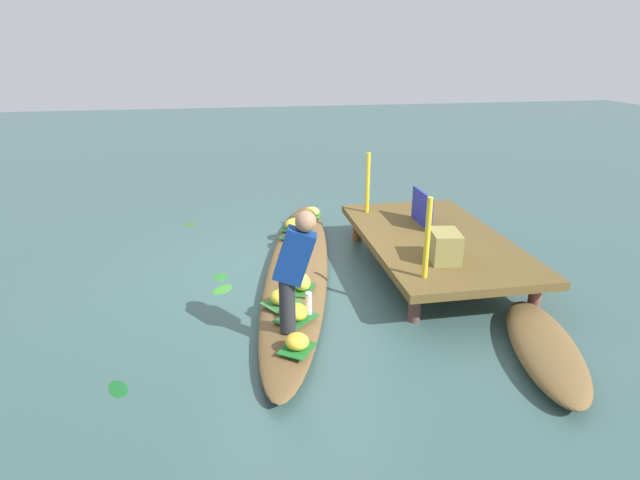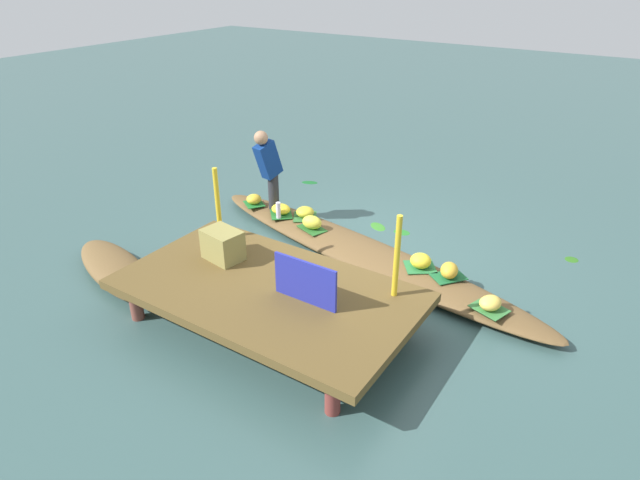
{
  "view_description": "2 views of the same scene",
  "coord_description": "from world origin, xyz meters",
  "px_view_note": "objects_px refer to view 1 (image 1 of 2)",
  "views": [
    {
      "loc": [
        6.19,
        -0.82,
        2.85
      ],
      "look_at": [
        0.07,
        0.28,
        0.5
      ],
      "focal_mm": 29.05,
      "sensor_mm": 36.0,
      "label": 1
    },
    {
      "loc": [
        -2.98,
        5.55,
        3.58
      ],
      "look_at": [
        0.21,
        0.68,
        0.52
      ],
      "focal_mm": 30.35,
      "sensor_mm": 36.0,
      "label": 2
    }
  ],
  "objects_px": {
    "banana_bunch_1": "(312,211)",
    "water_bottle": "(309,304)",
    "banana_bunch_4": "(302,282)",
    "vendor_person": "(294,265)",
    "moored_boat": "(545,347)",
    "banana_bunch_3": "(293,224)",
    "banana_bunch_5": "(297,341)",
    "banana_bunch_2": "(296,312)",
    "banana_bunch_0": "(295,232)",
    "produce_crate": "(445,246)",
    "banana_bunch_6": "(282,297)",
    "market_banner": "(422,209)",
    "vendor_boat": "(298,268)"
  },
  "relations": [
    {
      "from": "water_bottle",
      "to": "market_banner",
      "type": "relative_size",
      "value": 0.35
    },
    {
      "from": "banana_bunch_1",
      "to": "produce_crate",
      "type": "bearing_deg",
      "value": 21.58
    },
    {
      "from": "banana_bunch_0",
      "to": "vendor_person",
      "type": "xyz_separation_m",
      "value": [
        2.6,
        -0.35,
        0.61
      ]
    },
    {
      "from": "banana_bunch_5",
      "to": "banana_bunch_6",
      "type": "bearing_deg",
      "value": -177.35
    },
    {
      "from": "banana_bunch_1",
      "to": "vendor_person",
      "type": "bearing_deg",
      "value": -11.94
    },
    {
      "from": "banana_bunch_0",
      "to": "banana_bunch_3",
      "type": "height_order",
      "value": "banana_bunch_0"
    },
    {
      "from": "banana_bunch_3",
      "to": "banana_bunch_4",
      "type": "relative_size",
      "value": 0.96
    },
    {
      "from": "vendor_boat",
      "to": "banana_bunch_2",
      "type": "relative_size",
      "value": 19.34
    },
    {
      "from": "vendor_boat",
      "to": "produce_crate",
      "type": "bearing_deg",
      "value": 70.9
    },
    {
      "from": "water_bottle",
      "to": "vendor_boat",
      "type": "bearing_deg",
      "value": 176.66
    },
    {
      "from": "banana_bunch_1",
      "to": "water_bottle",
      "type": "bearing_deg",
      "value": -9.93
    },
    {
      "from": "produce_crate",
      "to": "vendor_person",
      "type": "bearing_deg",
      "value": -67.2
    },
    {
      "from": "moored_boat",
      "to": "banana_bunch_5",
      "type": "distance_m",
      "value": 2.4
    },
    {
      "from": "produce_crate",
      "to": "banana_bunch_3",
      "type": "bearing_deg",
      "value": -145.66
    },
    {
      "from": "banana_bunch_3",
      "to": "produce_crate",
      "type": "height_order",
      "value": "produce_crate"
    },
    {
      "from": "banana_bunch_1",
      "to": "water_bottle",
      "type": "relative_size",
      "value": 1.02
    },
    {
      "from": "banana_bunch_1",
      "to": "market_banner",
      "type": "bearing_deg",
      "value": 41.03
    },
    {
      "from": "moored_boat",
      "to": "banana_bunch_5",
      "type": "height_order",
      "value": "banana_bunch_5"
    },
    {
      "from": "banana_bunch_1",
      "to": "banana_bunch_2",
      "type": "height_order",
      "value": "banana_bunch_2"
    },
    {
      "from": "banana_bunch_3",
      "to": "banana_bunch_6",
      "type": "relative_size",
      "value": 1.04
    },
    {
      "from": "market_banner",
      "to": "produce_crate",
      "type": "height_order",
      "value": "market_banner"
    },
    {
      "from": "banana_bunch_4",
      "to": "banana_bunch_5",
      "type": "bearing_deg",
      "value": -10.36
    },
    {
      "from": "banana_bunch_6",
      "to": "produce_crate",
      "type": "height_order",
      "value": "produce_crate"
    },
    {
      "from": "banana_bunch_2",
      "to": "banana_bunch_0",
      "type": "bearing_deg",
      "value": 172.55
    },
    {
      "from": "vendor_person",
      "to": "water_bottle",
      "type": "relative_size",
      "value": 4.89
    },
    {
      "from": "water_bottle",
      "to": "produce_crate",
      "type": "relative_size",
      "value": 0.58
    },
    {
      "from": "vendor_boat",
      "to": "banana_bunch_6",
      "type": "bearing_deg",
      "value": -5.34
    },
    {
      "from": "banana_bunch_1",
      "to": "banana_bunch_4",
      "type": "relative_size",
      "value": 0.9
    },
    {
      "from": "banana_bunch_2",
      "to": "banana_bunch_6",
      "type": "height_order",
      "value": "same"
    },
    {
      "from": "moored_boat",
      "to": "banana_bunch_0",
      "type": "height_order",
      "value": "banana_bunch_0"
    },
    {
      "from": "banana_bunch_4",
      "to": "banana_bunch_6",
      "type": "relative_size",
      "value": 1.09
    },
    {
      "from": "moored_boat",
      "to": "vendor_person",
      "type": "height_order",
      "value": "vendor_person"
    },
    {
      "from": "banana_bunch_1",
      "to": "banana_bunch_6",
      "type": "distance_m",
      "value": 3.12
    },
    {
      "from": "banana_bunch_0",
      "to": "banana_bunch_2",
      "type": "distance_m",
      "value": 2.39
    },
    {
      "from": "vendor_boat",
      "to": "market_banner",
      "type": "height_order",
      "value": "market_banner"
    },
    {
      "from": "banana_bunch_4",
      "to": "banana_bunch_3",
      "type": "bearing_deg",
      "value": 175.14
    },
    {
      "from": "vendor_person",
      "to": "produce_crate",
      "type": "distance_m",
      "value": 2.04
    },
    {
      "from": "banana_bunch_4",
      "to": "water_bottle",
      "type": "relative_size",
      "value": 1.13
    },
    {
      "from": "market_banner",
      "to": "produce_crate",
      "type": "bearing_deg",
      "value": -9.33
    },
    {
      "from": "banana_bunch_4",
      "to": "banana_bunch_5",
      "type": "distance_m",
      "value": 1.25
    },
    {
      "from": "produce_crate",
      "to": "moored_boat",
      "type": "bearing_deg",
      "value": 18.87
    },
    {
      "from": "water_bottle",
      "to": "produce_crate",
      "type": "xyz_separation_m",
      "value": [
        -0.49,
        1.69,
        0.34
      ]
    },
    {
      "from": "banana_bunch_0",
      "to": "market_banner",
      "type": "height_order",
      "value": "market_banner"
    },
    {
      "from": "vendor_boat",
      "to": "banana_bunch_5",
      "type": "xyz_separation_m",
      "value": [
        2.06,
        -0.29,
        0.18
      ]
    },
    {
      "from": "banana_bunch_4",
      "to": "vendor_person",
      "type": "relative_size",
      "value": 0.23
    },
    {
      "from": "banana_bunch_4",
      "to": "moored_boat",
      "type": "bearing_deg",
      "value": 54.98
    },
    {
      "from": "banana_bunch_0",
      "to": "banana_bunch_3",
      "type": "xyz_separation_m",
      "value": [
        -0.38,
        0.02,
        -0.0
      ]
    },
    {
      "from": "banana_bunch_0",
      "to": "produce_crate",
      "type": "distance_m",
      "value": 2.39
    },
    {
      "from": "banana_bunch_2",
      "to": "vendor_person",
      "type": "xyz_separation_m",
      "value": [
        0.23,
        -0.04,
        0.62
      ]
    },
    {
      "from": "banana_bunch_5",
      "to": "vendor_person",
      "type": "height_order",
      "value": "vendor_person"
    }
  ]
}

